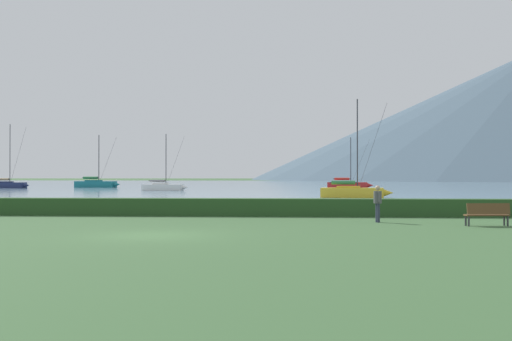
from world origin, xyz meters
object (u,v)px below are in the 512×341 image
at_px(sailboat_slip_0, 96,184).
at_px(person_seated_viewer, 378,201).
at_px(sailboat_slip_1, 348,185).
at_px(sailboat_slip_5, 163,187).
at_px(sailboat_slip_6, 353,192).
at_px(park_bench_near_path, 487,213).
at_px(sailboat_slip_4, 8,185).

height_order(sailboat_slip_0, person_seated_viewer, sailboat_slip_0).
relative_size(sailboat_slip_1, sailboat_slip_5, 1.06).
height_order(sailboat_slip_0, sailboat_slip_6, sailboat_slip_6).
bearing_deg(park_bench_near_path, sailboat_slip_1, 83.03).
bearing_deg(park_bench_near_path, person_seated_viewer, 150.25).
xyz_separation_m(sailboat_slip_1, sailboat_slip_6, (-2.99, -44.70, -0.04)).
bearing_deg(sailboat_slip_1, sailboat_slip_0, 179.13).
relative_size(sailboat_slip_0, park_bench_near_path, 5.12).
xyz_separation_m(sailboat_slip_4, person_seated_viewer, (52.87, -75.56, 0.36)).
distance_m(sailboat_slip_5, person_seated_viewer, 64.10).
distance_m(sailboat_slip_4, sailboat_slip_5, 33.98).
relative_size(sailboat_slip_5, sailboat_slip_6, 0.85).
relative_size(sailboat_slip_5, park_bench_near_path, 4.35).
bearing_deg(sailboat_slip_4, sailboat_slip_6, -33.39).
relative_size(sailboat_slip_5, person_seated_viewer, 4.86).
bearing_deg(sailboat_slip_6, sailboat_slip_4, 148.53).
relative_size(sailboat_slip_0, sailboat_slip_5, 1.18).
bearing_deg(sailboat_slip_5, sailboat_slip_0, 130.52).
xyz_separation_m(sailboat_slip_4, sailboat_slip_5, (30.18, -15.62, -0.07)).
xyz_separation_m(sailboat_slip_1, person_seated_viewer, (-4.68, -77.20, 0.35)).
bearing_deg(sailboat_slip_4, park_bench_near_path, -48.66).
bearing_deg(person_seated_viewer, sailboat_slip_5, 98.34).
bearing_deg(sailboat_slip_1, person_seated_viewer, -87.21).
bearing_deg(sailboat_slip_6, sailboat_slip_1, 92.98).
distance_m(sailboat_slip_0, park_bench_near_path, 95.41).
distance_m(sailboat_slip_0, sailboat_slip_4, 14.88).
height_order(sailboat_slip_5, park_bench_near_path, sailboat_slip_5).
distance_m(sailboat_slip_6, park_bench_near_path, 34.42).
relative_size(sailboat_slip_0, sailboat_slip_6, 1.00).
relative_size(sailboat_slip_4, sailboat_slip_5, 1.36).
bearing_deg(sailboat_slip_0, sailboat_slip_4, -143.05).
relative_size(sailboat_slip_0, sailboat_slip_4, 0.87).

